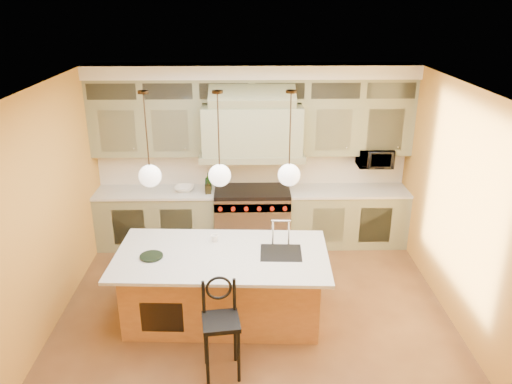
{
  "coord_description": "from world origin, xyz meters",
  "views": [
    {
      "loc": [
        -0.09,
        -5.28,
        3.85
      ],
      "look_at": [
        0.03,
        0.7,
        1.49
      ],
      "focal_mm": 35.0,
      "sensor_mm": 36.0,
      "label": 1
    }
  ],
  "objects_px": {
    "counter_stool": "(221,322)",
    "microwave": "(375,157)",
    "range": "(252,217)",
    "kitchen_island": "(223,284)"
  },
  "relations": [
    {
      "from": "counter_stool",
      "to": "microwave",
      "type": "xyz_separation_m",
      "value": [
        2.33,
        3.13,
        0.82
      ]
    },
    {
      "from": "range",
      "to": "kitchen_island",
      "type": "xyz_separation_m",
      "value": [
        -0.39,
        -2.01,
        -0.01
      ]
    },
    {
      "from": "kitchen_island",
      "to": "microwave",
      "type": "distance_m",
      "value": 3.31
    },
    {
      "from": "range",
      "to": "counter_stool",
      "type": "relative_size",
      "value": 1.08
    },
    {
      "from": "kitchen_island",
      "to": "counter_stool",
      "type": "bearing_deg",
      "value": -86.32
    },
    {
      "from": "range",
      "to": "counter_stool",
      "type": "distance_m",
      "value": 3.05
    },
    {
      "from": "kitchen_island",
      "to": "range",
      "type": "bearing_deg",
      "value": 81.5
    },
    {
      "from": "range",
      "to": "counter_stool",
      "type": "xyz_separation_m",
      "value": [
        -0.38,
        -3.02,
        0.14
      ]
    },
    {
      "from": "microwave",
      "to": "counter_stool",
      "type": "bearing_deg",
      "value": -126.65
    },
    {
      "from": "microwave",
      "to": "kitchen_island",
      "type": "bearing_deg",
      "value": -137.95
    }
  ]
}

